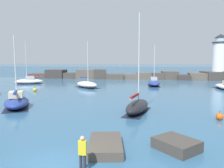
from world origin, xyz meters
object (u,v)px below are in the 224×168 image
Objects in this scene: sailboat_moored_4 at (137,106)px; person_on_rocks at (83,152)px; sailboat_moored_2 at (87,84)px; mooring_buoy_far_side at (35,90)px; sailboat_moored_5 at (17,102)px; sailboat_moored_0 at (154,83)px; sailboat_moored_6 at (29,81)px; mooring_buoy_orange_near at (220,116)px; lighthouse at (219,60)px.

person_on_rocks is (-2.45, -11.82, 0.31)m from sailboat_moored_4.
sailboat_moored_2 is 9.39m from mooring_buoy_far_side.
sailboat_moored_4 is at bearing -2.69° from sailboat_moored_5.
sailboat_moored_0 is 22.40m from mooring_buoy_far_side.
mooring_buoy_far_side is at bearing -152.93° from sailboat_moored_0.
mooring_buoy_orange_near is at bearing -40.05° from sailboat_moored_6.
mooring_buoy_orange_near is (19.87, -2.57, -0.36)m from sailboat_moored_5.
mooring_buoy_orange_near is at bearing -15.73° from sailboat_moored_4.
sailboat_moored_6 is (-13.91, 4.94, 0.04)m from sailboat_moored_2.
mooring_buoy_orange_near reaches higher than mooring_buoy_far_side.
sailboat_moored_6 is 12.72m from mooring_buoy_far_side.
sailboat_moored_2 is at bearing -146.10° from lighthouse.
sailboat_moored_2 is at bearing 79.10° from sailboat_moored_5.
mooring_buoy_far_side is at bearing -58.60° from sailboat_moored_6.
sailboat_moored_0 is at bearing 54.09° from sailboat_moored_5.
sailboat_moored_2 is 20.84m from sailboat_moored_4.
sailboat_moored_6 is at bearing 120.59° from person_on_rocks.
sailboat_moored_0 is 0.87× the size of sailboat_moored_6.
mooring_buoy_orange_near is (30.32, -25.49, -0.33)m from sailboat_moored_6.
sailboat_moored_2 reaches higher than person_on_rocks.
sailboat_moored_0 reaches higher than mooring_buoy_far_side.
sailboat_moored_5 is at bearing -131.51° from lighthouse.
sailboat_moored_5 is 25.19m from sailboat_moored_6.
lighthouse is 43.86m from mooring_buoy_orange_near.
lighthouse is at bearing 70.85° from mooring_buoy_orange_near.
sailboat_moored_6 is at bearing 114.51° from sailboat_moored_5.
sailboat_moored_2 is at bearing -19.54° from sailboat_moored_6.
mooring_buoy_orange_near is 13.65m from person_on_rocks.
person_on_rocks is (-5.68, -34.68, 0.29)m from sailboat_moored_0.
sailboat_moored_2 is 14.76m from sailboat_moored_6.
sailboat_moored_5 is at bearing 130.04° from person_on_rocks.
mooring_buoy_orange_near is at bearing -7.37° from sailboat_moored_5.
person_on_rocks is at bearing -59.41° from sailboat_moored_6.
mooring_buoy_orange_near is at bearing -109.15° from lighthouse.
person_on_rocks is at bearing -133.75° from mooring_buoy_orange_near.
sailboat_moored_6 is (-44.62, -15.70, -4.41)m from lighthouse.
sailboat_moored_0 is 23.09m from sailboat_moored_4.
sailboat_moored_5 is 4.59× the size of person_on_rocks.
person_on_rocks is (20.89, -35.34, 0.30)m from sailboat_moored_6.
lighthouse reaches higher than mooring_buoy_orange_near.
mooring_buoy_orange_near is (-14.30, -41.19, -4.74)m from lighthouse.
sailboat_moored_0 is 4.80× the size of person_on_rocks.
sailboat_moored_5 is 0.83× the size of sailboat_moored_6.
sailboat_moored_5 is 9.90× the size of mooring_buoy_far_side.
sailboat_moored_0 is 0.94× the size of sailboat_moored_2.
sailboat_moored_0 is at bearing 80.70° from person_on_rocks.
mooring_buoy_far_side is at bearing -140.93° from sailboat_moored_2.
sailboat_moored_0 is 13.36m from sailboat_moored_2.
mooring_buoy_far_side is (-16.71, 12.67, -0.34)m from sailboat_moored_4.
sailboat_moored_2 reaches higher than sailboat_moored_5.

